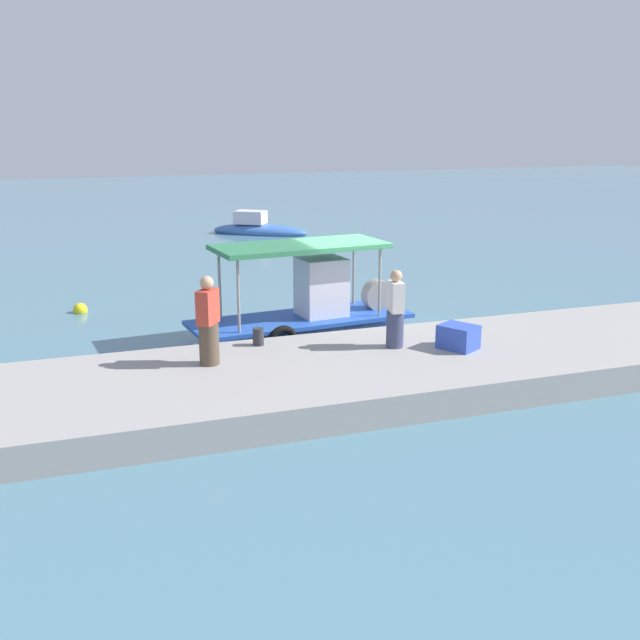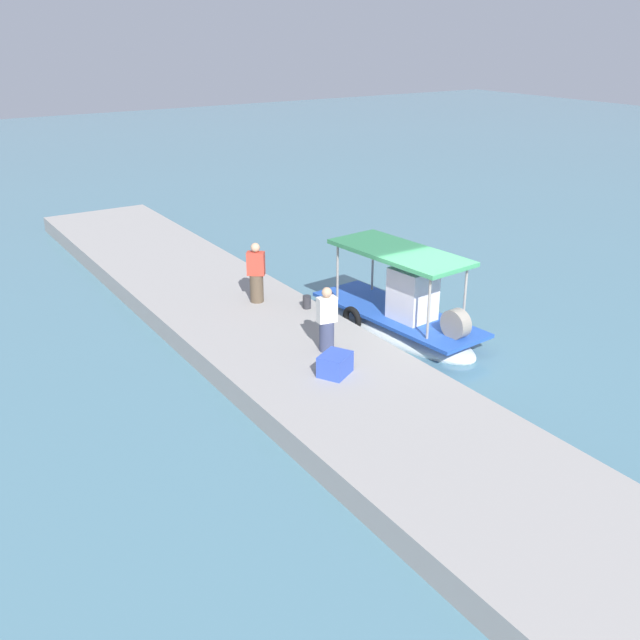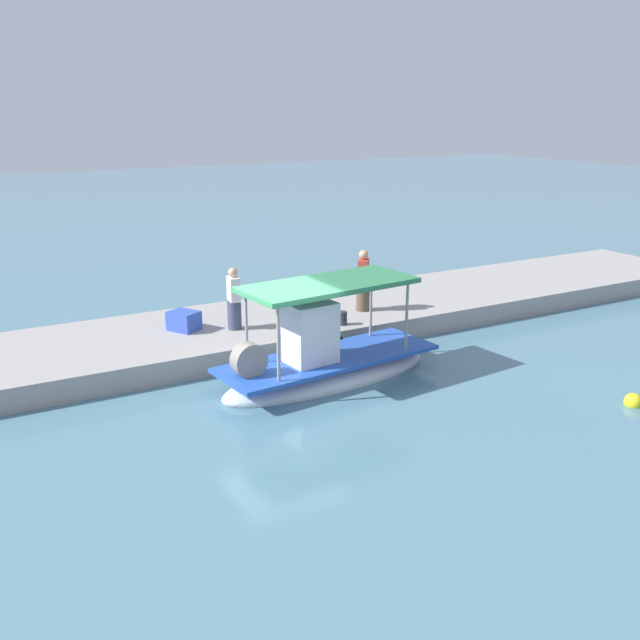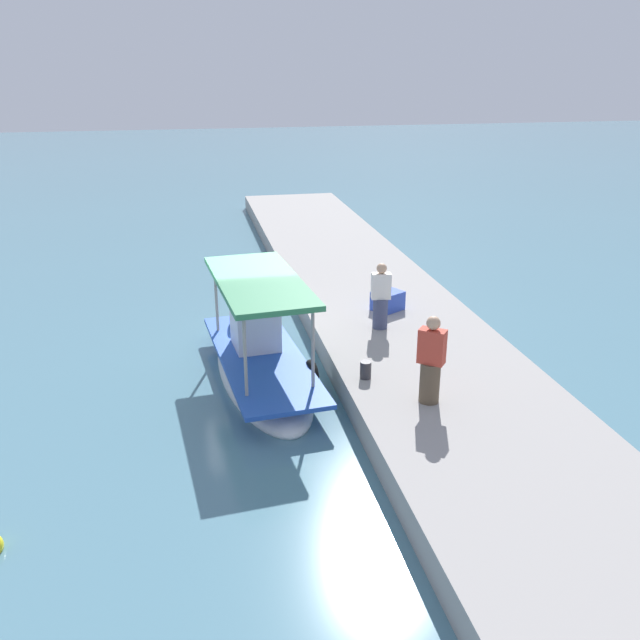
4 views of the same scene
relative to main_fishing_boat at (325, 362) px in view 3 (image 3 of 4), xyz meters
The scene contains 8 objects.
ground_plane 1.36m from the main_fishing_boat, ahead, with size 120.00×120.00×0.00m, color slate.
dock_quay 3.95m from the main_fishing_boat, 70.98° to the right, with size 36.00×4.38×0.59m, color #9A9693.
main_fishing_boat is the anchor object (origin of this frame).
fisherman_near_bollard 3.42m from the main_fishing_boat, 72.45° to the right, with size 0.42×0.51×1.68m.
fisherman_by_crate 4.34m from the main_fishing_boat, 135.13° to the right, with size 0.56×0.57×1.80m.
mooring_bollard 2.70m from the main_fishing_boat, 130.49° to the right, with size 0.24×0.24×0.38m, color #2D2D33.
cargo_crate 4.34m from the main_fishing_boat, 59.14° to the right, with size 0.76×0.61×0.51m, color #3350BC.
marker_buoy 7.03m from the main_fishing_boat, 137.65° to the left, with size 0.40×0.40×0.40m.
Camera 3 is at (6.97, 14.30, 6.46)m, focal length 41.05 mm.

